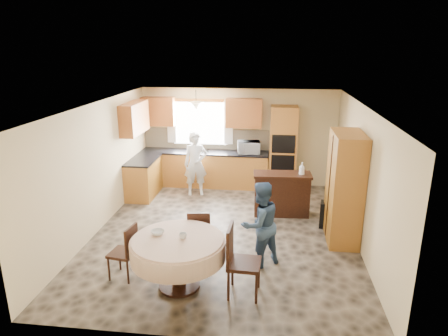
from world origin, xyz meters
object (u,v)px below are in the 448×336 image
oven_tower (283,149)px  chair_back (199,233)px  chair_right (238,257)px  person_dining (260,224)px  sideboard (281,195)px  chair_left (126,249)px  dining_table (178,249)px  person_sink (196,164)px  cupboard (344,188)px

oven_tower → chair_back: (-1.45, -3.79, -0.55)m
oven_tower → chair_back: oven_tower is taller
chair_right → person_dining: bearing=-15.0°
chair_back → chair_right: chair_right is taller
chair_back → chair_right: size_ratio=0.85×
sideboard → person_dining: (-0.39, -2.14, 0.29)m
chair_left → chair_back: size_ratio=0.97×
dining_table → chair_right: size_ratio=1.31×
sideboard → dining_table: size_ratio=0.86×
person_sink → person_dining: person_sink is taller
sideboard → dining_table: 3.36m
dining_table → cupboard: bearing=35.7°
dining_table → chair_back: 0.84m
chair_right → chair_left: bearing=85.7°
chair_left → chair_back: (1.03, 0.66, 0.02)m
cupboard → dining_table: 3.33m
oven_tower → cupboard: oven_tower is taller
sideboard → chair_back: bearing=-126.9°
chair_left → chair_right: bearing=92.1°
sideboard → chair_left: size_ratio=1.37×
dining_table → person_dining: person_dining is taller
chair_right → person_dining: person_dining is taller
sideboard → person_sink: 2.31m
oven_tower → sideboard: oven_tower is taller
sideboard → chair_back: (-1.41, -2.15, 0.07)m
person_sink → chair_back: bearing=-93.6°
chair_left → person_sink: 3.81m
chair_right → sideboard: bearing=-9.9°
chair_left → dining_table: bearing=89.0°
chair_right → person_dining: size_ratio=0.74×
oven_tower → chair_left: size_ratio=2.38×
sideboard → dining_table: (-1.58, -2.96, 0.19)m
cupboard → person_sink: size_ratio=1.32×
chair_back → chair_right: 1.15m
cupboard → chair_left: size_ratio=2.31×
dining_table → chair_left: bearing=169.9°
oven_tower → cupboard: 2.88m
chair_left → person_dining: (2.05, 0.67, 0.24)m
chair_left → person_sink: bearing=-176.6°
oven_tower → person_sink: oven_tower is taller
cupboard → person_sink: (-3.17, 2.01, -0.25)m
person_dining → dining_table: bearing=-2.4°
sideboard → chair_back: 2.57m
oven_tower → person_dining: size_ratio=1.46×
oven_tower → person_dining: bearing=-96.5°
oven_tower → dining_table: bearing=-109.3°
oven_tower → dining_table: oven_tower is taller
sideboard → chair_right: (-0.67, -3.03, 0.16)m
chair_back → person_dining: size_ratio=0.63×
sideboard → cupboard: bearing=-46.6°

